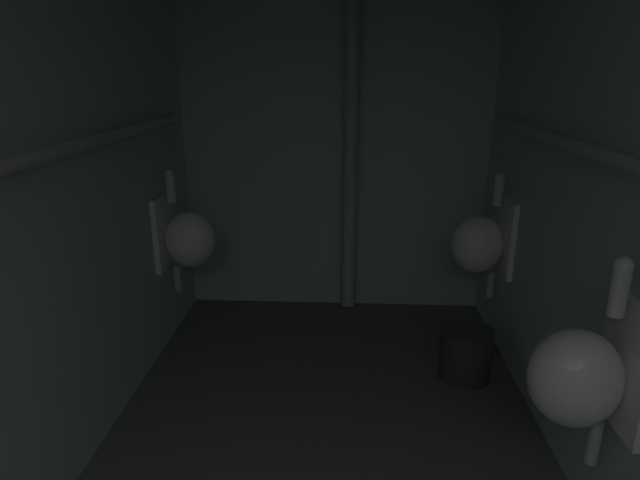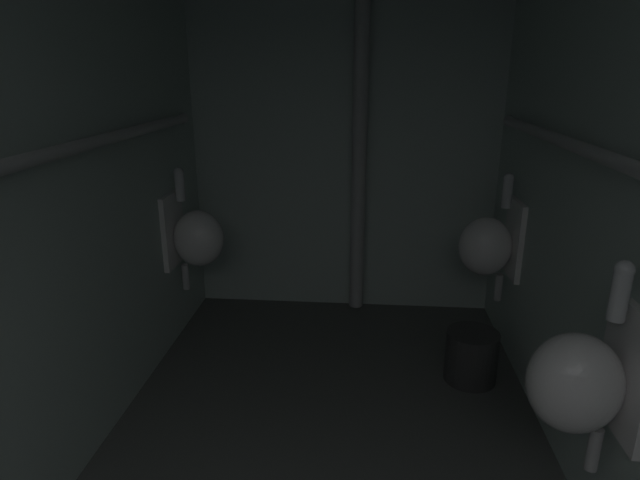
% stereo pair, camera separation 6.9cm
% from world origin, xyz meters
% --- Properties ---
extents(wall_back, '(2.14, 0.06, 2.37)m').
position_xyz_m(wall_back, '(0.00, 3.86, 1.18)').
color(wall_back, '#B0C3BA').
rests_on(wall_back, ground).
extents(urinal_left_mid, '(0.32, 0.30, 0.76)m').
position_xyz_m(urinal_left_mid, '(-0.86, 3.26, 0.66)').
color(urinal_left_mid, white).
extents(urinal_right_mid, '(0.32, 0.30, 0.76)m').
position_xyz_m(urinal_right_mid, '(0.86, 1.87, 0.66)').
color(urinal_right_mid, white).
extents(urinal_right_far, '(0.32, 0.30, 0.76)m').
position_xyz_m(urinal_right_far, '(0.86, 3.26, 0.66)').
color(urinal_right_far, white).
extents(supply_pipe_left, '(0.06, 3.13, 0.06)m').
position_xyz_m(supply_pipe_left, '(-0.95, 1.93, 1.33)').
color(supply_pipe_left, '#B2B2B2').
extents(standpipe_back_wall, '(0.09, 0.09, 2.32)m').
position_xyz_m(standpipe_back_wall, '(0.10, 3.75, 1.18)').
color(standpipe_back_wall, '#B2B2B2').
rests_on(standpipe_back_wall, ground).
extents(waste_bin, '(0.28, 0.28, 0.28)m').
position_xyz_m(waste_bin, '(0.74, 2.90, 0.14)').
color(waste_bin, '#2D2D2D').
rests_on(waste_bin, ground).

